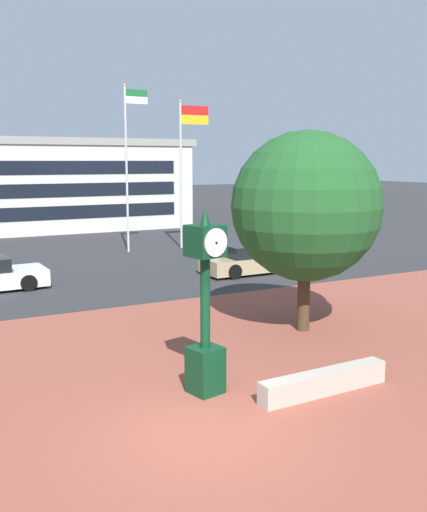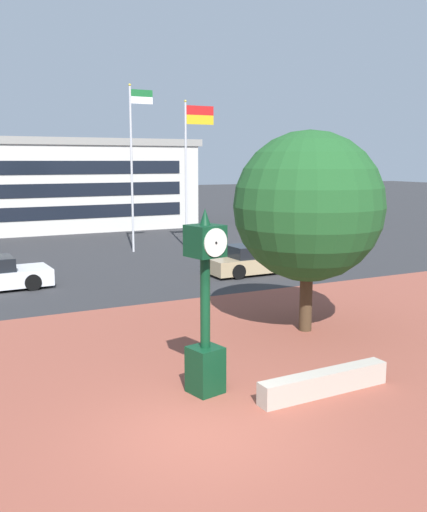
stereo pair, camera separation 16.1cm
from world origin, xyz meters
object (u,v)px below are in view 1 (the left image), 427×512
plaza_tree (310,209)px  flagpole_primary (128,159)px  car_street_mid (252,260)px  street_clock (205,313)px  flagpole_secondary (184,160)px

plaza_tree → flagpole_primary: bearing=89.5°
car_street_mid → flagpole_primary: size_ratio=0.51×
car_street_mid → flagpole_primary: (-2.81, 8.26, 4.48)m
car_street_mid → street_clock: bearing=-36.0°
car_street_mid → flagpole_primary: 9.81m
street_clock → plaza_tree: bearing=18.5°
street_clock → flagpole_secondary: (8.35, 19.33, 3.24)m
street_clock → flagpole_secondary: bearing=53.8°
plaza_tree → car_street_mid: size_ratio=1.27×
plaza_tree → flagpole_secondary: bearing=78.0°
street_clock → plaza_tree: 5.99m
street_clock → plaza_tree: (4.88, 2.97, 1.79)m
street_clock → flagpole_primary: 20.24m
street_clock → flagpole_secondary: flagpole_secondary is taller
plaza_tree → flagpole_secondary: flagpole_secondary is taller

